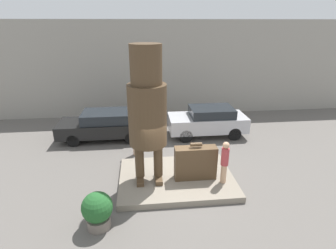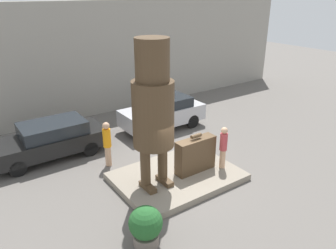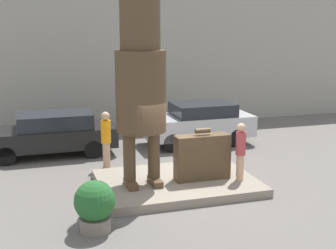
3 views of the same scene
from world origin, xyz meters
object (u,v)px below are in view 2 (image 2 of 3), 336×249
tourist (223,146)px  planter_pot (146,226)px  giant_suitcase (195,155)px  parked_car_silver (163,112)px  parked_car_black (50,139)px  worker_hivis (107,142)px  statue_figure (153,105)px

tourist → planter_pot: 4.55m
giant_suitcase → parked_car_silver: size_ratio=0.38×
tourist → parked_car_black: tourist is taller
giant_suitcase → parked_car_silver: 4.66m
planter_pot → worker_hivis: bearing=76.9°
statue_figure → parked_car_black: 5.43m
giant_suitcase → tourist: bearing=-22.6°
worker_hivis → parked_car_black: bearing=128.7°
parked_car_black → worker_hivis: (1.58, -1.98, 0.20)m
statue_figure → parked_car_silver: bearing=52.7°
statue_figure → tourist: bearing=-10.0°
tourist → parked_car_black: 6.86m
giant_suitcase → worker_hivis: 3.38m
tourist → worker_hivis: tourist is taller
statue_figure → giant_suitcase: (1.71, -0.07, -2.21)m
parked_car_silver → worker_hivis: worker_hivis is taller
tourist → worker_hivis: 4.34m
parked_car_silver → planter_pot: bearing=52.5°
statue_figure → parked_car_silver: statue_figure is taller
worker_hivis → tourist: bearing=-42.5°
giant_suitcase → parked_car_black: giant_suitcase is taller
statue_figure → planter_pot: size_ratio=4.17×
giant_suitcase → parked_car_silver: giant_suitcase is taller
parked_car_black → worker_hivis: worker_hivis is taller
giant_suitcase → parked_car_black: 5.91m
statue_figure → planter_pot: statue_figure is taller
giant_suitcase → tourist: size_ratio=0.96×
planter_pot → worker_hivis: 4.63m
giant_suitcase → statue_figure: bearing=177.7°
parked_car_silver → worker_hivis: size_ratio=2.25×
worker_hivis → parked_car_silver: bearing=25.9°
statue_figure → worker_hivis: bearing=102.1°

